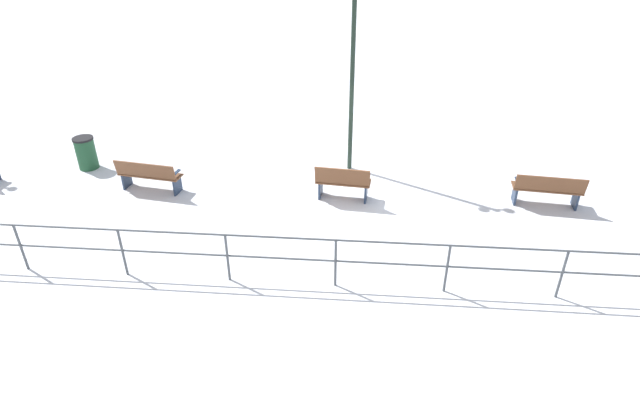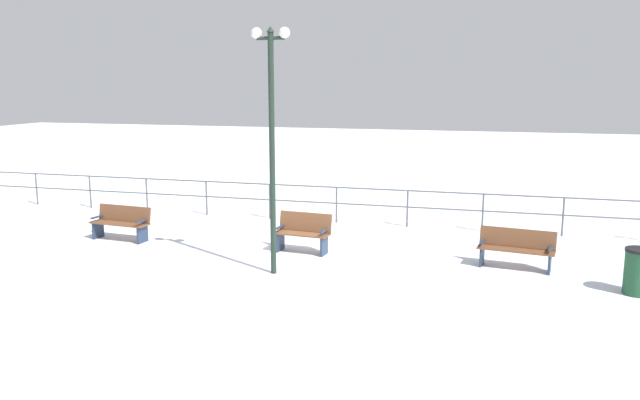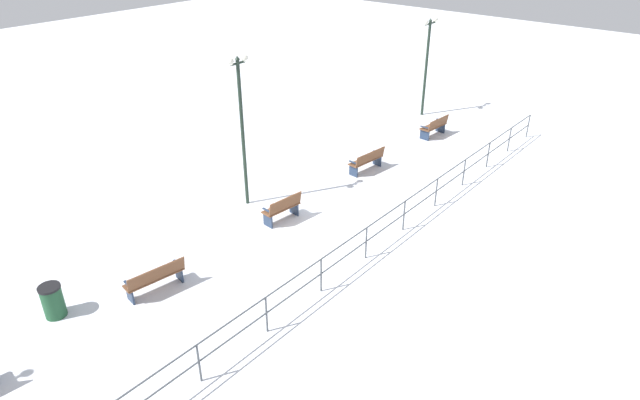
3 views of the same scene
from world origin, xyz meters
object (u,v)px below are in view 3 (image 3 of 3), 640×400
Objects in this scene: lamppost_near at (427,53)px; bench_third at (282,208)px; bench_nearest at (435,126)px; bench_second at (367,160)px; trash_bin at (53,301)px; bench_fourth at (155,278)px; lamppost_middle at (241,114)px.

bench_third is at bearing 98.54° from lamppost_near.
bench_second is at bearing 91.71° from bench_nearest.
lamppost_near is at bearing -75.89° from bench_third.
lamppost_near is 5.10× the size of trash_bin.
bench_second reaches higher than bench_fourth.
bench_third reaches higher than trash_bin.
trash_bin is (1.19, 2.25, -0.01)m from bench_fourth.
bench_third is 1.52× the size of trash_bin.
lamppost_near reaches higher than bench_nearest.
bench_second is at bearing -109.56° from lamppost_middle.
bench_third is 12.54m from lamppost_near.
bench_third reaches higher than bench_second.
trash_bin reaches higher than bench_second.
lamppost_middle is (1.82, -0.11, 2.80)m from bench_third.
lamppost_near is at bearing -70.81° from bench_second.
trash_bin is (-0.60, 7.33, -2.83)m from lamppost_middle.
bench_fourth is at bearing 95.96° from lamppost_near.
lamppost_middle is 7.88m from trash_bin.
bench_fourth is 0.36× the size of lamppost_near.
bench_second is at bearing -83.29° from bench_third.
trash_bin is (1.33, 17.14, -0.01)m from bench_nearest.
lamppost_middle is at bearing -62.05° from bench_fourth.
bench_nearest is at bearing -101.09° from lamppost_middle.
lamppost_near is (1.82, -12.13, 2.59)m from bench_third.
bench_third reaches higher than bench_nearest.
bench_third is 0.30× the size of lamppost_near.
bench_fourth is at bearing 109.37° from lamppost_middle.
bench_nearest is 14.89m from bench_fourth.
bench_second is 9.93m from bench_fourth.
bench_nearest is 3.92m from lamppost_near.
bench_second is 1.81× the size of trash_bin.
bench_third is at bearing 176.49° from lamppost_middle.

